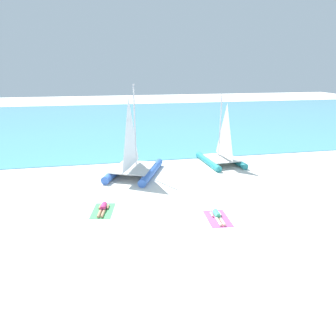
% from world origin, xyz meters
% --- Properties ---
extents(ground_plane, '(120.00, 120.00, 0.00)m').
position_xyz_m(ground_plane, '(0.00, 10.00, 0.00)').
color(ground_plane, white).
extents(ocean_water, '(120.00, 40.00, 0.05)m').
position_xyz_m(ocean_water, '(0.00, 30.08, 0.03)').
color(ocean_water, '#4C9EB7').
rests_on(ocean_water, ground).
extents(sailboat_blue, '(4.71, 5.62, 6.26)m').
position_xyz_m(sailboat_blue, '(-2.00, 7.02, 0.93)').
color(sailboat_blue, blue).
rests_on(sailboat_blue, ground).
extents(sailboat_teal, '(2.95, 4.31, 5.37)m').
position_xyz_m(sailboat_teal, '(5.08, 8.33, 0.80)').
color(sailboat_teal, teal).
rests_on(sailboat_teal, ground).
extents(towel_left, '(1.42, 2.06, 0.01)m').
position_xyz_m(towel_left, '(-4.15, 1.60, 0.01)').
color(towel_left, '#4CB266').
rests_on(towel_left, ground).
extents(sunbather_left, '(0.67, 1.56, 0.30)m').
position_xyz_m(sunbather_left, '(-4.14, 1.66, 0.13)').
color(sunbather_left, '#D83372').
rests_on(sunbather_left, towel_left).
extents(towel_right, '(1.21, 1.96, 0.01)m').
position_xyz_m(towel_right, '(1.59, -0.45, 0.01)').
color(towel_right, '#D84C99').
rests_on(towel_right, ground).
extents(sunbather_right, '(0.57, 1.57, 0.30)m').
position_xyz_m(sunbather_right, '(1.59, -0.38, 0.13)').
color(sunbather_right, '#3FB28C').
rests_on(sunbather_right, towel_right).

